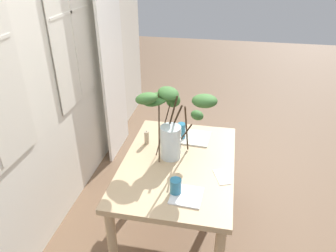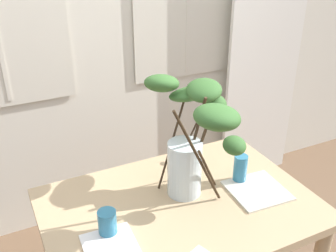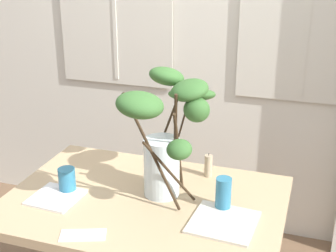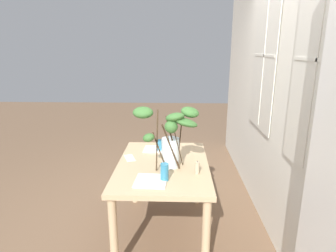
# 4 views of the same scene
# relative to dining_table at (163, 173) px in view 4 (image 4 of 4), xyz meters

# --- Properties ---
(ground) EXTENTS (14.00, 14.00, 0.00)m
(ground) POSITION_rel_dining_table_xyz_m (0.00, 0.00, -0.64)
(ground) COLOR brown
(back_wall_with_windows) EXTENTS (5.36, 0.14, 2.76)m
(back_wall_with_windows) POSITION_rel_dining_table_xyz_m (-0.00, 1.12, 0.75)
(back_wall_with_windows) COLOR silver
(back_wall_with_windows) RESTS_ON ground
(dining_table) EXTENTS (1.25, 0.86, 0.74)m
(dining_table) POSITION_rel_dining_table_xyz_m (0.00, 0.00, 0.00)
(dining_table) COLOR tan
(dining_table) RESTS_ON ground
(vase_with_branches) EXTENTS (0.39, 0.62, 0.58)m
(vase_with_branches) POSITION_rel_dining_table_xyz_m (0.09, 0.07, 0.43)
(vase_with_branches) COLOR silver
(vase_with_branches) RESTS_ON dining_table
(drinking_glass_blue_left) EXTENTS (0.08, 0.08, 0.11)m
(drinking_glass_blue_left) POSITION_rel_dining_table_xyz_m (-0.36, -0.04, 0.16)
(drinking_glass_blue_left) COLOR teal
(drinking_glass_blue_left) RESTS_ON dining_table
(drinking_glass_blue_right) EXTENTS (0.07, 0.07, 0.15)m
(drinking_glass_blue_right) POSITION_rel_dining_table_xyz_m (0.36, 0.03, 0.18)
(drinking_glass_blue_right) COLOR teal
(drinking_glass_blue_right) RESTS_ON dining_table
(plate_square_left) EXTENTS (0.22, 0.22, 0.01)m
(plate_square_left) POSITION_rel_dining_table_xyz_m (-0.38, -0.12, 0.11)
(plate_square_left) COLOR white
(plate_square_left) RESTS_ON dining_table
(plate_square_right) EXTENTS (0.28, 0.28, 0.01)m
(plate_square_right) POSITION_rel_dining_table_xyz_m (0.38, -0.08, 0.11)
(plate_square_right) COLOR silver
(plate_square_right) RESTS_ON dining_table
(napkin_folded) EXTENTS (0.20, 0.14, 0.00)m
(napkin_folded) POSITION_rel_dining_table_xyz_m (-0.13, -0.34, 0.10)
(napkin_folded) COLOR silver
(napkin_folded) RESTS_ON dining_table
(pillar_candle) EXTENTS (0.04, 0.04, 0.12)m
(pillar_candle) POSITION_rel_dining_table_xyz_m (0.22, 0.31, 0.16)
(pillar_candle) COLOR tan
(pillar_candle) RESTS_ON dining_table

